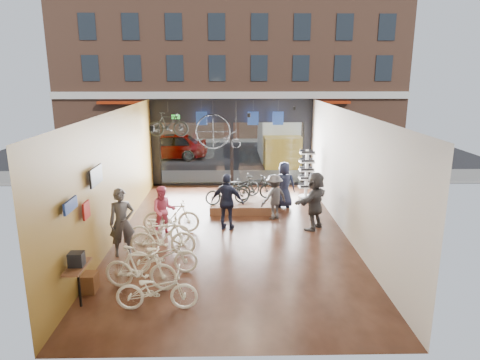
{
  "coord_description": "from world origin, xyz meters",
  "views": [
    {
      "loc": [
        -0.02,
        -12.59,
        4.89
      ],
      "look_at": [
        0.27,
        1.4,
        1.37
      ],
      "focal_mm": 32.0,
      "sensor_mm": 36.0,
      "label": 1
    }
  ],
  "objects_px": {
    "customer_4": "(284,185)",
    "floor_bike_5": "(171,216)",
    "display_platform": "(243,204)",
    "box_truck": "(279,141)",
    "customer_0": "(122,222)",
    "customer_5": "(315,201)",
    "street_car": "(168,146)",
    "customer_1": "(164,211)",
    "display_bike_left": "(228,193)",
    "display_bike_mid": "(255,188)",
    "penny_farthing": "(220,133)",
    "customer_3": "(274,197)",
    "floor_bike_4": "(160,229)",
    "floor_bike_0": "(157,290)",
    "floor_bike_1": "(141,268)",
    "customer_2": "(227,202)",
    "floor_bike_3": "(163,237)",
    "floor_bike_2": "(162,256)",
    "display_bike_right": "(239,186)",
    "sunglasses_rack": "(306,174)",
    "hung_bike": "(168,124)"
  },
  "relations": [
    {
      "from": "display_bike_left",
      "to": "customer_0",
      "type": "xyz_separation_m",
      "value": [
        -2.84,
        -3.68,
        0.22
      ]
    },
    {
      "from": "floor_bike_2",
      "to": "display_bike_mid",
      "type": "bearing_deg",
      "value": -28.57
    },
    {
      "from": "box_truck",
      "to": "hung_bike",
      "type": "distance_m",
      "value": 8.7
    },
    {
      "from": "customer_5",
      "to": "hung_bike",
      "type": "height_order",
      "value": "hung_bike"
    },
    {
      "from": "floor_bike_3",
      "to": "display_bike_mid",
      "type": "distance_m",
      "value": 5.13
    },
    {
      "from": "customer_4",
      "to": "floor_bike_5",
      "type": "bearing_deg",
      "value": 37.4
    },
    {
      "from": "customer_1",
      "to": "customer_0",
      "type": "bearing_deg",
      "value": -129.79
    },
    {
      "from": "display_platform",
      "to": "box_truck",
      "type": "bearing_deg",
      "value": 75.08
    },
    {
      "from": "box_truck",
      "to": "floor_bike_4",
      "type": "bearing_deg",
      "value": -111.98
    },
    {
      "from": "street_car",
      "to": "floor_bike_2",
      "type": "distance_m",
      "value": 14.83
    },
    {
      "from": "display_bike_left",
      "to": "box_truck",
      "type": "bearing_deg",
      "value": -30.54
    },
    {
      "from": "floor_bike_3",
      "to": "display_bike_mid",
      "type": "relative_size",
      "value": 1.19
    },
    {
      "from": "customer_0",
      "to": "sunglasses_rack",
      "type": "relative_size",
      "value": 0.96
    },
    {
      "from": "floor_bike_5",
      "to": "display_platform",
      "type": "xyz_separation_m",
      "value": [
        2.32,
        2.41,
        -0.38
      ]
    },
    {
      "from": "floor_bike_5",
      "to": "penny_farthing",
      "type": "height_order",
      "value": "penny_farthing"
    },
    {
      "from": "display_bike_left",
      "to": "display_bike_mid",
      "type": "xyz_separation_m",
      "value": [
        1.02,
        0.56,
        0.03
      ]
    },
    {
      "from": "floor_bike_0",
      "to": "floor_bike_5",
      "type": "xyz_separation_m",
      "value": [
        -0.3,
        4.52,
        0.08
      ]
    },
    {
      "from": "display_platform",
      "to": "penny_farthing",
      "type": "xyz_separation_m",
      "value": [
        -0.87,
        2.35,
        2.35
      ]
    },
    {
      "from": "floor_bike_3",
      "to": "floor_bike_5",
      "type": "relative_size",
      "value": 1.01
    },
    {
      "from": "display_platform",
      "to": "customer_5",
      "type": "height_order",
      "value": "customer_5"
    },
    {
      "from": "floor_bike_2",
      "to": "sunglasses_rack",
      "type": "distance_m",
      "value": 8.04
    },
    {
      "from": "customer_2",
      "to": "customer_3",
      "type": "height_order",
      "value": "customer_2"
    },
    {
      "from": "customer_4",
      "to": "customer_5",
      "type": "xyz_separation_m",
      "value": [
        0.7,
        -2.31,
        0.08
      ]
    },
    {
      "from": "floor_bike_1",
      "to": "display_bike_right",
      "type": "distance_m",
      "value": 6.94
    },
    {
      "from": "box_truck",
      "to": "floor_bike_1",
      "type": "bearing_deg",
      "value": -108.24
    },
    {
      "from": "street_car",
      "to": "hung_bike",
      "type": "height_order",
      "value": "hung_bike"
    },
    {
      "from": "display_bike_right",
      "to": "display_bike_left",
      "type": "bearing_deg",
      "value": 137.6
    },
    {
      "from": "display_bike_mid",
      "to": "sunglasses_rack",
      "type": "bearing_deg",
      "value": -78.09
    },
    {
      "from": "customer_1",
      "to": "street_car",
      "type": "bearing_deg",
      "value": 88.01
    },
    {
      "from": "customer_3",
      "to": "display_bike_mid",
      "type": "bearing_deg",
      "value": -98.26
    },
    {
      "from": "floor_bike_0",
      "to": "customer_1",
      "type": "relative_size",
      "value": 1.11
    },
    {
      "from": "hung_bike",
      "to": "customer_0",
      "type": "bearing_deg",
      "value": 179.55
    },
    {
      "from": "floor_bike_4",
      "to": "display_bike_mid",
      "type": "relative_size",
      "value": 1.17
    },
    {
      "from": "box_truck",
      "to": "customer_3",
      "type": "xyz_separation_m",
      "value": [
        -1.23,
        -9.64,
        -0.43
      ]
    },
    {
      "from": "customer_5",
      "to": "sunglasses_rack",
      "type": "relative_size",
      "value": 0.95
    },
    {
      "from": "box_truck",
      "to": "sunglasses_rack",
      "type": "xyz_separation_m",
      "value": [
        0.29,
        -7.21,
        -0.22
      ]
    },
    {
      "from": "floor_bike_1",
      "to": "floor_bike_2",
      "type": "bearing_deg",
      "value": -14.12
    },
    {
      "from": "customer_0",
      "to": "floor_bike_1",
      "type": "bearing_deg",
      "value": -84.0
    },
    {
      "from": "floor_bike_5",
      "to": "customer_3",
      "type": "relative_size",
      "value": 1.12
    },
    {
      "from": "box_truck",
      "to": "floor_bike_1",
      "type": "xyz_separation_m",
      "value": [
        -4.78,
        -14.51,
        -0.68
      ]
    },
    {
      "from": "display_bike_left",
      "to": "customer_5",
      "type": "xyz_separation_m",
      "value": [
        2.79,
        -1.75,
        0.21
      ]
    },
    {
      "from": "floor_bike_2",
      "to": "customer_0",
      "type": "relative_size",
      "value": 0.94
    },
    {
      "from": "floor_bike_1",
      "to": "customer_2",
      "type": "bearing_deg",
      "value": -16.95
    },
    {
      "from": "customer_2",
      "to": "hung_bike",
      "type": "xyz_separation_m",
      "value": [
        -2.32,
        3.82,
        2.02
      ]
    },
    {
      "from": "sunglasses_rack",
      "to": "hung_bike",
      "type": "distance_m",
      "value": 5.78
    },
    {
      "from": "penny_farthing",
      "to": "floor_bike_5",
      "type": "bearing_deg",
      "value": -106.9
    },
    {
      "from": "customer_0",
      "to": "customer_5",
      "type": "bearing_deg",
      "value": 0.62
    },
    {
      "from": "customer_2",
      "to": "customer_5",
      "type": "relative_size",
      "value": 0.97
    },
    {
      "from": "street_car",
      "to": "customer_1",
      "type": "xyz_separation_m",
      "value": [
        1.58,
        -12.05,
        0.01
      ]
    },
    {
      "from": "display_platform",
      "to": "display_bike_right",
      "type": "distance_m",
      "value": 0.76
    }
  ]
}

